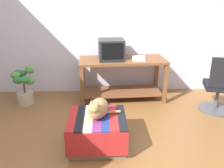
% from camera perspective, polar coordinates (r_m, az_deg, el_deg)
% --- Properties ---
extents(ground_plane, '(14.00, 14.00, 0.00)m').
position_cam_1_polar(ground_plane, '(2.83, 0.10, -16.61)').
color(ground_plane, brown).
extents(back_wall, '(8.00, 0.10, 2.60)m').
position_cam_1_polar(back_wall, '(4.33, -1.13, 14.92)').
color(back_wall, silver).
rests_on(back_wall, ground_plane).
extents(desk, '(1.47, 0.70, 0.72)m').
position_cam_1_polar(desk, '(4.06, 2.47, 2.88)').
color(desk, brown).
rests_on(desk, ground_plane).
extents(tv_monitor, '(0.44, 0.42, 0.32)m').
position_cam_1_polar(tv_monitor, '(4.01, -0.18, 8.33)').
color(tv_monitor, '#28282B').
rests_on(tv_monitor, desk).
extents(keyboard, '(0.41, 0.17, 0.02)m').
position_cam_1_polar(keyboard, '(3.84, -0.05, 5.60)').
color(keyboard, black).
rests_on(keyboard, desk).
extents(book, '(0.24, 0.28, 0.04)m').
position_cam_1_polar(book, '(4.00, 6.39, 6.15)').
color(book, white).
rests_on(book, desk).
extents(ottoman_with_blanket, '(0.68, 0.67, 0.37)m').
position_cam_1_polar(ottoman_with_blanket, '(2.90, -3.54, -11.14)').
color(ottoman_with_blanket, '#7A664C').
rests_on(ottoman_with_blanket, ground_plane).
extents(cat, '(0.42, 0.41, 0.27)m').
position_cam_1_polar(cat, '(2.76, -3.33, -5.84)').
color(cat, '#9E7A4C').
rests_on(cat, ottoman_with_blanket).
extents(potted_plant, '(0.39, 0.33, 0.63)m').
position_cam_1_polar(potted_plant, '(4.19, -20.29, -0.54)').
color(potted_plant, '#B7A893').
rests_on(potted_plant, ground_plane).
extents(office_chair, '(0.52, 0.52, 0.89)m').
position_cam_1_polar(office_chair, '(3.97, 24.35, -0.97)').
color(office_chair, '#4C4C51').
rests_on(office_chair, ground_plane).
extents(pen, '(0.13, 0.06, 0.01)m').
position_cam_1_polar(pen, '(4.13, 7.61, 6.35)').
color(pen, '#B7B7BC').
rests_on(pen, desk).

